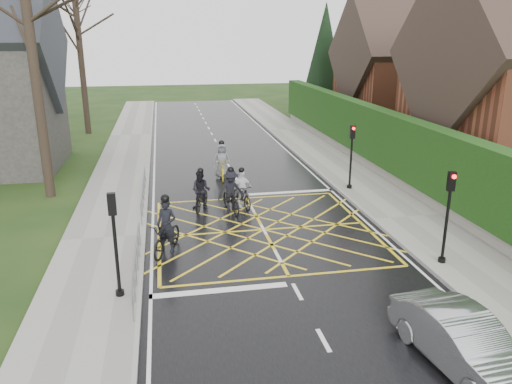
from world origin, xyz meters
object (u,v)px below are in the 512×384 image
object	(u,v)px
cyclist_lead	(222,165)
car	(463,342)
cyclist_mid	(231,195)
cyclist_front	(242,193)
cyclist_rear	(167,234)
cyclist_back	(201,194)

from	to	relation	value
cyclist_lead	car	distance (m)	16.96
cyclist_lead	cyclist_mid	bearing A→B (deg)	-89.24
cyclist_mid	cyclist_front	size ratio (longest dim) A/B	1.14
cyclist_rear	cyclist_lead	size ratio (longest dim) A/B	1.06
cyclist_front	cyclist_lead	size ratio (longest dim) A/B	0.87
cyclist_rear	cyclist_front	world-z (taller)	cyclist_rear
cyclist_lead	cyclist_front	bearing A→B (deg)	-83.06
cyclist_back	cyclist_mid	size ratio (longest dim) A/B	0.91
cyclist_back	cyclist_lead	bearing A→B (deg)	93.08
cyclist_back	cyclist_lead	world-z (taller)	cyclist_lead
cyclist_back	cyclist_front	size ratio (longest dim) A/B	1.04
cyclist_back	cyclist_lead	size ratio (longest dim) A/B	0.90
car	cyclist_back	bearing A→B (deg)	104.78
cyclist_back	car	xyz separation A→B (m)	(4.91, -11.87, -0.05)
cyclist_lead	cyclist_back	bearing A→B (deg)	-103.88
cyclist_mid	car	size ratio (longest dim) A/B	0.53
cyclist_rear	cyclist_front	bearing A→B (deg)	75.55
cyclist_back	cyclist_mid	distance (m)	1.31
cyclist_back	cyclist_mid	xyz separation A→B (m)	(1.24, -0.45, 0.02)
cyclist_rear	cyclist_mid	bearing A→B (deg)	77.35
cyclist_back	cyclist_front	bearing A→B (deg)	20.23
cyclist_back	cyclist_front	distance (m)	1.77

